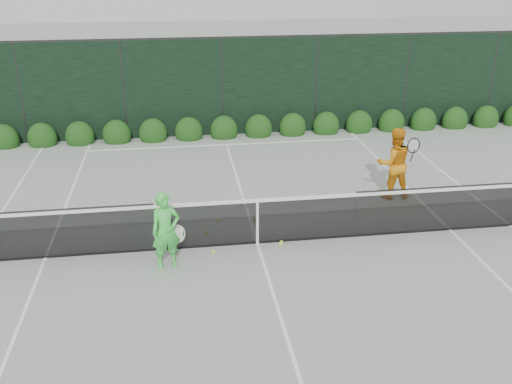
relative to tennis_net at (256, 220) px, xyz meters
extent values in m
plane|color=gray|center=(0.02, 0.00, -0.53)|extent=(80.00, 80.00, 0.00)
cube|color=black|center=(-4.18, 0.00, -0.02)|extent=(4.40, 0.01, 1.02)
cube|color=black|center=(0.02, 0.00, -0.05)|extent=(4.00, 0.01, 0.96)
cube|color=black|center=(4.22, 0.00, -0.02)|extent=(4.40, 0.01, 1.02)
cube|color=white|center=(0.02, 0.00, 0.41)|extent=(12.80, 0.03, 0.07)
cube|color=black|center=(0.02, 0.00, -0.51)|extent=(12.80, 0.02, 0.04)
cube|color=white|center=(0.02, 0.00, -0.07)|extent=(0.05, 0.03, 0.91)
imported|color=#3FD74A|center=(-1.76, -0.64, 0.20)|extent=(0.62, 0.49, 1.47)
torus|color=silver|center=(-1.56, -0.54, 0.07)|extent=(0.30, 0.05, 0.30)
cylinder|color=black|center=(-1.56, -0.54, -0.17)|extent=(0.10, 0.03, 0.30)
imported|color=orange|center=(3.53, 1.87, 0.32)|extent=(0.84, 0.65, 1.71)
torus|color=black|center=(3.88, 1.67, 0.81)|extent=(0.30, 0.03, 0.30)
cylinder|color=black|center=(3.88, 1.67, 0.57)|extent=(0.10, 0.03, 0.30)
cube|color=white|center=(5.51, 0.00, -0.53)|extent=(0.06, 23.77, 0.01)
cube|color=white|center=(-4.09, 0.00, -0.53)|extent=(0.06, 23.77, 0.01)
cube|color=white|center=(4.14, 0.00, -0.53)|extent=(0.06, 23.77, 0.01)
cube|color=white|center=(0.02, 11.88, -0.53)|extent=(11.03, 0.06, 0.01)
cube|color=white|center=(0.02, 6.40, -0.53)|extent=(8.23, 0.06, 0.01)
cube|color=white|center=(0.02, 0.00, -0.53)|extent=(0.06, 12.80, 0.01)
cube|color=black|center=(0.02, 7.50, 0.97)|extent=(32.00, 0.06, 3.00)
cube|color=#262826|center=(0.02, 7.50, 2.50)|extent=(32.00, 0.06, 0.06)
cylinder|color=#262826|center=(-5.98, 7.50, 0.97)|extent=(0.08, 0.08, 3.00)
cylinder|color=#262826|center=(-2.98, 7.50, 0.97)|extent=(0.08, 0.08, 3.00)
cylinder|color=#262826|center=(0.02, 7.50, 0.97)|extent=(0.08, 0.08, 3.00)
cylinder|color=#262826|center=(3.02, 7.50, 0.97)|extent=(0.08, 0.08, 3.00)
cylinder|color=#262826|center=(6.02, 7.50, 0.97)|extent=(0.08, 0.08, 3.00)
cylinder|color=#262826|center=(9.02, 7.50, 0.97)|extent=(0.08, 0.08, 3.00)
ellipsoid|color=#0F330E|center=(-6.58, 7.15, -0.30)|extent=(0.86, 0.65, 0.94)
ellipsoid|color=#0F330E|center=(-5.48, 7.15, -0.30)|extent=(0.86, 0.65, 0.94)
ellipsoid|color=#0F330E|center=(-4.38, 7.15, -0.30)|extent=(0.86, 0.65, 0.94)
ellipsoid|color=#0F330E|center=(-3.28, 7.15, -0.30)|extent=(0.86, 0.65, 0.94)
ellipsoid|color=#0F330E|center=(-2.18, 7.15, -0.30)|extent=(0.86, 0.65, 0.94)
ellipsoid|color=#0F330E|center=(-1.08, 7.15, -0.30)|extent=(0.86, 0.65, 0.94)
ellipsoid|color=#0F330E|center=(0.02, 7.15, -0.30)|extent=(0.86, 0.65, 0.94)
ellipsoid|color=#0F330E|center=(1.12, 7.15, -0.30)|extent=(0.86, 0.65, 0.94)
ellipsoid|color=#0F330E|center=(2.22, 7.15, -0.30)|extent=(0.86, 0.65, 0.94)
ellipsoid|color=#0F330E|center=(3.32, 7.15, -0.30)|extent=(0.86, 0.65, 0.94)
ellipsoid|color=#0F330E|center=(4.42, 7.15, -0.30)|extent=(0.86, 0.65, 0.94)
ellipsoid|color=#0F330E|center=(5.52, 7.15, -0.30)|extent=(0.86, 0.65, 0.94)
ellipsoid|color=#0F330E|center=(6.62, 7.15, -0.30)|extent=(0.86, 0.65, 0.94)
ellipsoid|color=#0F330E|center=(7.72, 7.15, -0.30)|extent=(0.86, 0.65, 0.94)
ellipsoid|color=#0F330E|center=(8.82, 7.15, -0.30)|extent=(0.86, 0.65, 0.94)
sphere|color=#DCEF35|center=(0.12, 1.04, -0.50)|extent=(0.07, 0.07, 0.07)
sphere|color=#DCEF35|center=(0.50, -0.07, -0.50)|extent=(0.07, 0.07, 0.07)
sphere|color=#DCEF35|center=(0.47, -0.16, -0.50)|extent=(0.07, 0.07, 0.07)
sphere|color=#DCEF35|center=(-0.88, -0.29, -0.50)|extent=(0.07, 0.07, 0.07)
sphere|color=#DCEF35|center=(-0.97, 0.53, -0.50)|extent=(0.07, 0.07, 0.07)
sphere|color=#DCEF35|center=(-0.67, 1.09, -0.50)|extent=(0.07, 0.07, 0.07)
camera|label=1|loc=(-1.47, -10.06, 4.91)|focal=40.00mm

